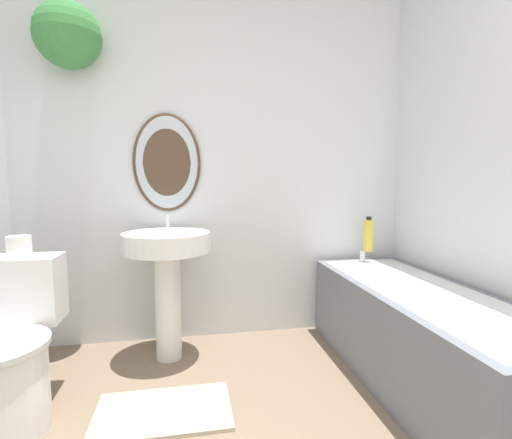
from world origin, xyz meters
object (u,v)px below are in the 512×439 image
at_px(toilet, 3,360).
at_px(shampoo_bottle, 368,235).
at_px(pedestal_sink, 167,264).
at_px(bathtub, 423,336).
at_px(toilet_paper_roll, 19,246).

xyz_separation_m(toilet, shampoo_bottle, (2.06, 0.65, 0.41)).
height_order(pedestal_sink, bathtub, pedestal_sink).
height_order(bathtub, toilet_paper_roll, toilet_paper_roll).
distance_m(toilet, toilet_paper_roll, 0.52).
bearing_deg(pedestal_sink, toilet_paper_roll, -157.68).
xyz_separation_m(pedestal_sink, bathtub, (1.34, -0.56, -0.32)).
xyz_separation_m(toilet, bathtub, (2.03, -0.05, -0.03)).
relative_size(toilet, shampoo_bottle, 2.95).
height_order(bathtub, shampoo_bottle, shampoo_bottle).
height_order(pedestal_sink, shampoo_bottle, pedestal_sink).
bearing_deg(shampoo_bottle, bathtub, -92.82).
bearing_deg(shampoo_bottle, toilet, -162.55).
bearing_deg(toilet, shampoo_bottle, 17.45).
distance_m(toilet, shampoo_bottle, 2.20).
bearing_deg(toilet, pedestal_sink, 36.55).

